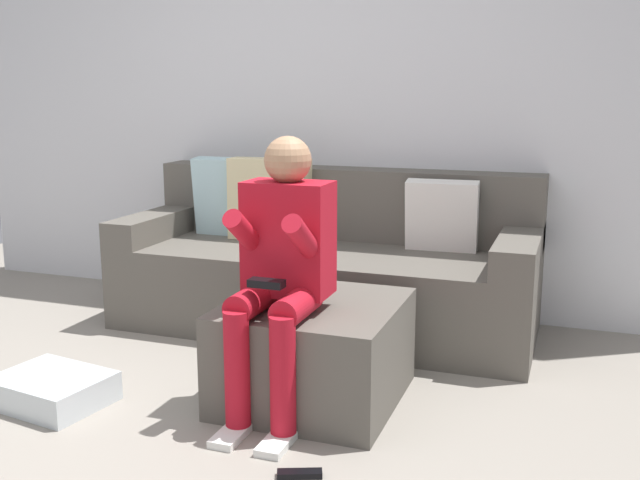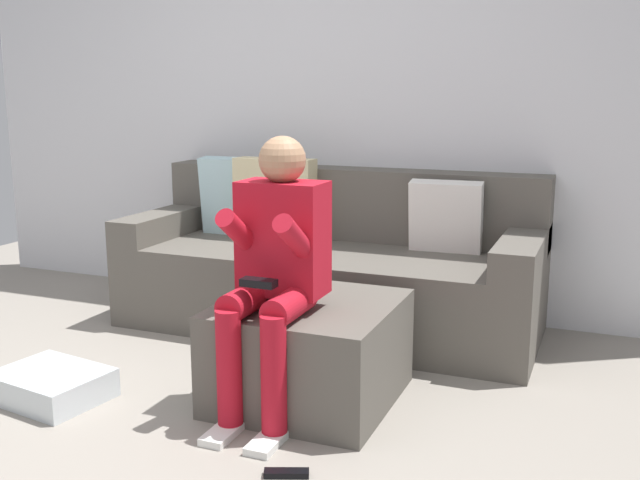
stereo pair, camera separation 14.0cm
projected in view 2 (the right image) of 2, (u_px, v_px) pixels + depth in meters
ground_plane at (99, 447)px, 2.75m from camera, size 6.33×6.33×0.00m
wall_back at (316, 86)px, 4.45m from camera, size 4.87×0.10×2.70m
couch_sectional at (330, 266)px, 4.15m from camera, size 2.31×0.91×0.94m
ottoman at (310, 351)px, 3.15m from camera, size 0.72×0.75×0.44m
person_seated at (275, 260)px, 2.93m from camera, size 0.35×0.58×1.15m
storage_bin at (51, 385)px, 3.18m from camera, size 0.51×0.43×0.13m
remote_near_ottoman at (286, 473)px, 2.54m from camera, size 0.16×0.10×0.02m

